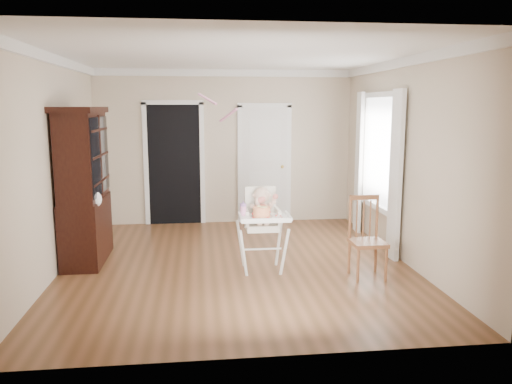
{
  "coord_description": "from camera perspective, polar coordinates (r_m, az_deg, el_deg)",
  "views": [
    {
      "loc": [
        -0.47,
        -6.34,
        2.07
      ],
      "look_at": [
        0.22,
        -0.37,
        1.04
      ],
      "focal_mm": 35.0,
      "sensor_mm": 36.0,
      "label": 1
    }
  ],
  "objects": [
    {
      "name": "wall_back",
      "position": [
        8.89,
        -3.53,
        5.1
      ],
      "size": [
        4.5,
        0.0,
        4.5
      ],
      "primitive_type": "plane",
      "rotation": [
        1.57,
        0.0,
        0.0
      ],
      "color": "beige",
      "rests_on": "floor"
    },
    {
      "name": "cake",
      "position": [
        5.99,
        0.66,
        -2.29
      ],
      "size": [
        0.27,
        0.27,
        0.13
      ],
      "color": "silver",
      "rests_on": "high_chair"
    },
    {
      "name": "wall_right",
      "position": [
        6.94,
        16.57,
        3.4
      ],
      "size": [
        0.0,
        5.0,
        5.0
      ],
      "primitive_type": "plane",
      "rotation": [
        1.57,
        0.0,
        -1.57
      ],
      "color": "beige",
      "rests_on": "floor"
    },
    {
      "name": "baby",
      "position": [
        6.27,
        0.67,
        -1.67
      ],
      "size": [
        0.31,
        0.24,
        0.48
      ],
      "rotation": [
        0.0,
        0.0,
        -0.01
      ],
      "color": "beige",
      "rests_on": "high_chair"
    },
    {
      "name": "closet_door",
      "position": [
        8.96,
        0.98,
        3.06
      ],
      "size": [
        0.96,
        0.09,
        2.13
      ],
      "color": "white",
      "rests_on": "wall_back"
    },
    {
      "name": "crown_molding",
      "position": [
        6.39,
        -2.4,
        14.87
      ],
      "size": [
        4.5,
        5.0,
        0.12
      ],
      "primitive_type": null,
      "color": "white",
      "rests_on": "ceiling"
    },
    {
      "name": "wall_left",
      "position": [
        6.63,
        -22.13,
        2.81
      ],
      "size": [
        0.0,
        5.0,
        5.0
      ],
      "primitive_type": "plane",
      "rotation": [
        1.57,
        0.0,
        1.57
      ],
      "color": "beige",
      "rests_on": "floor"
    },
    {
      "name": "ceiling",
      "position": [
        6.39,
        -2.41,
        15.41
      ],
      "size": [
        5.0,
        5.0,
        0.0
      ],
      "primitive_type": "plane",
      "rotation": [
        3.14,
        0.0,
        0.0
      ],
      "color": "white",
      "rests_on": "wall_back"
    },
    {
      "name": "sippy_cup",
      "position": [
        6.09,
        -1.46,
        -1.95
      ],
      "size": [
        0.08,
        0.08,
        0.18
      ],
      "rotation": [
        0.0,
        0.0,
        -0.01
      ],
      "color": "#F394CE",
      "rests_on": "high_chair"
    },
    {
      "name": "high_chair",
      "position": [
        6.27,
        0.69,
        -3.11
      ],
      "size": [
        0.63,
        0.77,
        1.09
      ],
      "rotation": [
        0.0,
        0.0,
        -0.01
      ],
      "color": "white",
      "rests_on": "floor"
    },
    {
      "name": "china_cabinet",
      "position": [
        6.98,
        -19.03,
        0.69
      ],
      "size": [
        0.54,
        1.22,
        2.06
      ],
      "color": "black",
      "rests_on": "floor"
    },
    {
      "name": "floor",
      "position": [
        6.69,
        -2.24,
        -8.27
      ],
      "size": [
        5.0,
        5.0,
        0.0
      ],
      "primitive_type": "plane",
      "color": "#55361D",
      "rests_on": "ground"
    },
    {
      "name": "doorway",
      "position": [
        8.89,
        -9.32,
        3.43
      ],
      "size": [
        1.06,
        0.05,
        2.22
      ],
      "color": "black",
      "rests_on": "wall_back"
    },
    {
      "name": "window_right",
      "position": [
        7.66,
        13.72,
        3.62
      ],
      "size": [
        0.13,
        1.84,
        2.3
      ],
      "color": "white",
      "rests_on": "wall_right"
    },
    {
      "name": "streamer",
      "position": [
        6.39,
        -5.59,
        10.54
      ],
      "size": [
        0.23,
        0.46,
        0.15
      ],
      "primitive_type": null,
      "rotation": [
        0.26,
        0.0,
        0.44
      ],
      "color": "pink",
      "rests_on": "ceiling"
    },
    {
      "name": "dining_chair",
      "position": [
        6.26,
        12.57,
        -5.36
      ],
      "size": [
        0.41,
        0.41,
        0.99
      ],
      "rotation": [
        0.0,
        0.0,
        0.01
      ],
      "color": "brown",
      "rests_on": "floor"
    }
  ]
}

